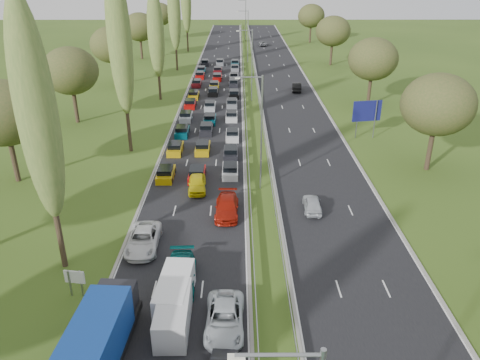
{
  "coord_description": "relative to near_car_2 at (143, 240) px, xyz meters",
  "views": [
    {
      "loc": [
        2.16,
        -1.67,
        21.59
      ],
      "look_at": [
        2.34,
        41.83,
        1.5
      ],
      "focal_mm": 35.0,
      "sensor_mm": 36.0,
      "label": 1
    }
  ],
  "objects": [
    {
      "name": "woodland_left",
      "position": [
        -16.24,
        31.06,
        6.89
      ],
      "size": [
        8.0,
        166.0,
        11.1
      ],
      "color": "#2D2116",
      "rests_on": "ground"
    },
    {
      "name": "near_carriageway",
      "position": [
        3.51,
        50.93,
        -0.79
      ],
      "size": [
        10.5,
        215.0,
        0.04
      ],
      "primitive_type": "cube",
      "color": "black",
      "rests_on": "ground"
    },
    {
      "name": "woodland_right",
      "position": [
        29.76,
        35.1,
        6.89
      ],
      "size": [
        8.0,
        153.0,
        11.1
      ],
      "color": "#2D2116",
      "rests_on": "ground"
    },
    {
      "name": "lamp_columns",
      "position": [
        10.26,
        46.43,
        5.21
      ],
      "size": [
        0.18,
        140.18,
        12.0
      ],
      "color": "gray",
      "rests_on": "ground"
    },
    {
      "name": "far_car_2",
      "position": [
        15.18,
        107.21,
        -0.1
      ],
      "size": [
        2.4,
        4.9,
        1.34
      ],
      "primitive_type": "imported",
      "rotation": [
        0.0,
        0.0,
        3.18
      ],
      "color": "slate",
      "rests_on": "far_carriageway"
    },
    {
      "name": "far_carriageway",
      "position": [
        17.01,
        50.93,
        -0.79
      ],
      "size": [
        10.5,
        215.0,
        0.04
      ],
      "primitive_type": "cube",
      "color": "black",
      "rests_on": "ground"
    },
    {
      "name": "near_car_2",
      "position": [
        0.0,
        0.0,
        0.0
      ],
      "size": [
        2.67,
        5.59,
        1.54
      ],
      "primitive_type": "imported",
      "rotation": [
        0.0,
        0.0,
        0.02
      ],
      "color": "silver",
      "rests_on": "near_carriageway"
    },
    {
      "name": "near_car_11",
      "position": [
        6.84,
        5.76,
        0.0
      ],
      "size": [
        2.25,
        5.35,
        1.54
      ],
      "primitive_type": "imported",
      "rotation": [
        0.0,
        0.0,
        -0.02
      ],
      "color": "#9C1609",
      "rests_on": "near_carriageway"
    },
    {
      "name": "traffic_queue_fill",
      "position": [
        3.51,
        45.95,
        -0.35
      ],
      "size": [
        9.09,
        68.65,
        0.8
      ],
      "color": "#BF990C",
      "rests_on": "ground"
    },
    {
      "name": "white_van_rear",
      "position": [
        3.72,
        -9.25,
        0.28
      ],
      "size": [
        2.04,
        5.19,
        2.09
      ],
      "rotation": [
        0.0,
        0.0,
        0.01
      ],
      "color": "silver",
      "rests_on": "near_carriageway"
    },
    {
      "name": "white_van_front",
      "position": [
        3.53,
        -6.95,
        0.3
      ],
      "size": [
        2.07,
        5.27,
        2.12
      ],
      "rotation": [
        0.0,
        0.0,
        -0.07
      ],
      "color": "white",
      "rests_on": "near_carriageway"
    },
    {
      "name": "ground",
      "position": [
        10.26,
        48.43,
        -0.79
      ],
      "size": [
        260.0,
        260.0,
        0.0
      ],
      "primitive_type": "plane",
      "color": "#344E18",
      "rests_on": "ground"
    },
    {
      "name": "direction_sign",
      "position": [
        25.16,
        27.23,
        2.78
      ],
      "size": [
        3.96,
        0.79,
        5.2
      ],
      "color": "gray",
      "rests_on": "ground"
    },
    {
      "name": "central_reservation",
      "position": [
        10.26,
        50.93,
        -0.24
      ],
      "size": [
        2.36,
        215.0,
        0.32
      ],
      "color": "gray",
      "rests_on": "ground"
    },
    {
      "name": "blue_lorry",
      "position": [
        -0.07,
        -12.51,
        1.19
      ],
      "size": [
        2.51,
        9.04,
        3.82
      ],
      "rotation": [
        0.0,
        0.0,
        -0.06
      ],
      "color": "black",
      "rests_on": "near_carriageway"
    },
    {
      "name": "near_car_10",
      "position": [
        7.03,
        -9.55,
        -0.02
      ],
      "size": [
        2.57,
        5.44,
        1.5
      ],
      "primitive_type": "imported",
      "rotation": [
        0.0,
        0.0,
        -0.01
      ],
      "color": "silver",
      "rests_on": "near_carriageway"
    },
    {
      "name": "far_car_0",
      "position": [
        15.03,
        6.49,
        -0.08
      ],
      "size": [
        1.78,
        4.11,
        1.38
      ],
      "primitive_type": "imported",
      "rotation": [
        0.0,
        0.0,
        3.1
      ],
      "color": "#B2B6BC",
      "rests_on": "far_carriageway"
    },
    {
      "name": "info_sign",
      "position": [
        -3.64,
        -6.2,
        0.58
      ],
      "size": [
        1.5,
        0.33,
        2.1
      ],
      "color": "gray",
      "rests_on": "ground"
    },
    {
      "name": "poplar_row",
      "position": [
        -5.74,
        36.6,
        11.6
      ],
      "size": [
        2.8,
        127.8,
        22.44
      ],
      "color": "#2D2116",
      "rests_on": "ground"
    },
    {
      "name": "far_car_1",
      "position": [
        18.87,
        53.37,
        0.01
      ],
      "size": [
        2.02,
        4.82,
        1.55
      ],
      "primitive_type": "imported",
      "rotation": [
        0.0,
        0.0,
        3.06
      ],
      "color": "black",
      "rests_on": "far_carriageway"
    },
    {
      "name": "near_car_8",
      "position": [
        3.61,
        11.03,
        0.01
      ],
      "size": [
        2.11,
        4.66,
        1.55
      ],
      "primitive_type": "imported",
      "rotation": [
        0.0,
        0.0,
        0.06
      ],
      "color": "#D5C50E",
      "rests_on": "near_carriageway"
    },
    {
      "name": "near_car_7",
      "position": [
        3.63,
        -4.85,
        0.03
      ],
      "size": [
        2.49,
        5.62,
        1.6
      ],
      "primitive_type": "imported",
      "rotation": [
        0.0,
        0.0,
        0.04
      ],
      "color": "#055352",
      "rests_on": "near_carriageway"
    }
  ]
}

